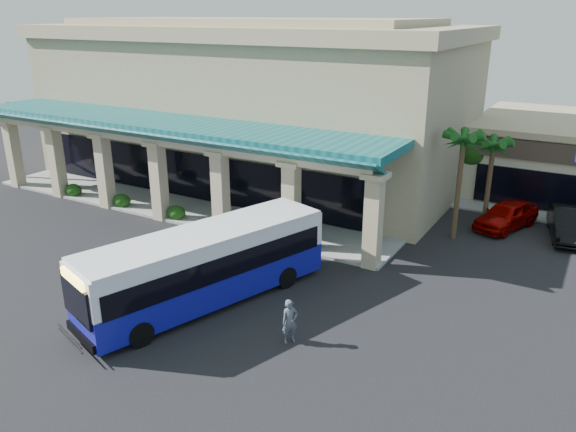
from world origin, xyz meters
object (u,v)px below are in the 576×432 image
Objects in this scene: transit_bus at (207,267)px; pedestrian at (290,321)px; car_silver at (506,215)px; car_white at (568,224)px.

pedestrian is (4.59, -0.95, -0.75)m from transit_bus.
car_white reaches higher than car_silver.
car_white is at bearing 22.99° from car_silver.
car_silver is at bearing 20.05° from pedestrian.
pedestrian is 18.54m from car_white.
transit_bus is 2.49× the size of car_silver.
pedestrian is at bearing 6.75° from transit_bus.
car_white is at bearing 10.58° from pedestrian.
car_white is (3.22, 0.15, 0.02)m from car_silver.
car_silver is at bearing 77.48° from transit_bus.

